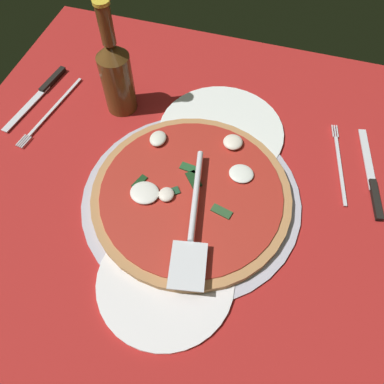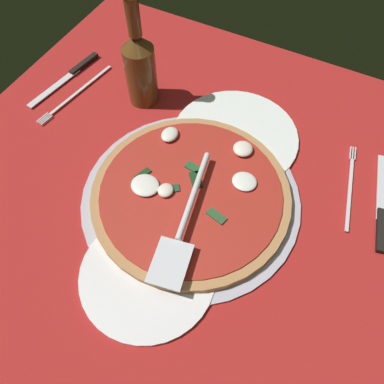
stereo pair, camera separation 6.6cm
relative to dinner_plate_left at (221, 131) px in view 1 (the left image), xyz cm
name	(u,v)px [view 1 (the left image)]	position (x,y,z in cm)	size (l,w,h in cm)	color
ground_plane	(182,199)	(16.28, -2.90, -1.00)	(91.37, 91.37, 0.80)	#A51F1D
checker_pattern	(182,197)	(16.28, -2.90, -0.55)	(91.37, 91.37, 0.10)	white
pizza_pan	(192,196)	(15.83, -1.16, -0.10)	(37.90, 37.90, 0.80)	#B3B0C1
dinner_plate_left	(221,131)	(0.00, 0.00, 0.00)	(24.24, 24.24, 1.00)	white
dinner_plate_right	(166,281)	(31.68, -0.64, 0.00)	(21.14, 21.14, 1.00)	white
pizza	(192,192)	(15.68, -1.23, 1.20)	(34.22, 34.22, 3.04)	#B67E4C
pizza_server	(193,222)	(22.55, 0.98, 3.70)	(24.82, 7.82, 1.00)	silver
place_setting_near	(46,103)	(2.66, -36.61, -0.14)	(22.80, 14.01, 1.40)	white
place_setting_far	(355,173)	(2.38, 25.88, -0.15)	(22.40, 15.58, 1.40)	white
beer_bottle	(116,74)	(-0.95, -21.05, 8.10)	(6.08, 6.08, 23.21)	brown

